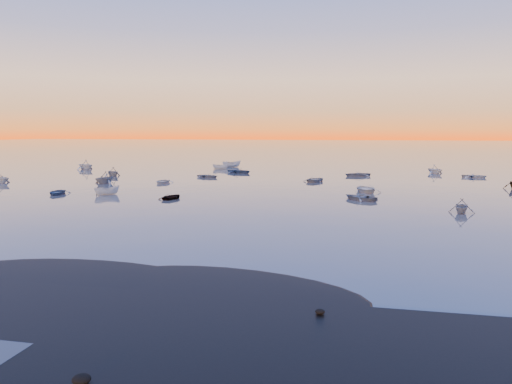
% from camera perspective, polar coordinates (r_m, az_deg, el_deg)
% --- Properties ---
extents(ground, '(600.00, 600.00, 0.00)m').
position_cam_1_polar(ground, '(125.27, 8.55, 3.39)').
color(ground, '#6F655C').
rests_on(ground, ground).
extents(mud_lobes, '(140.00, 6.00, 0.07)m').
position_cam_1_polar(mud_lobes, '(26.31, -6.57, -10.18)').
color(mud_lobes, black).
rests_on(mud_lobes, ground).
extents(moored_fleet, '(124.00, 58.00, 1.20)m').
position_cam_1_polar(moored_fleet, '(78.58, 6.26, 1.30)').
color(moored_fleet, silver).
rests_on(moored_fleet, ground).
extents(boat_near_left, '(3.89, 2.48, 0.90)m').
position_cam_1_polar(boat_near_left, '(65.93, -21.78, -0.25)').
color(boat_near_left, '#3B5171').
rests_on(boat_near_left, ground).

